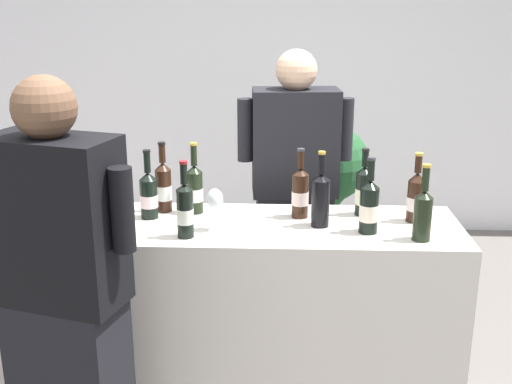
{
  "coord_description": "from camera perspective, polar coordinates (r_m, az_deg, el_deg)",
  "views": [
    {
      "loc": [
        0.25,
        -2.64,
        1.93
      ],
      "look_at": [
        0.14,
        0.0,
        1.11
      ],
      "focal_mm": 44.16,
      "sensor_mm": 36.0,
      "label": 1
    }
  ],
  "objects": [
    {
      "name": "person_guest",
      "position": [
        2.45,
        -16.93,
        -10.48
      ],
      "size": [
        0.6,
        0.36,
        1.69
      ],
      "color": "black",
      "rests_on": "ground_plane"
    },
    {
      "name": "wine_bottle_7",
      "position": [
        2.9,
        -9.69,
        -0.24
      ],
      "size": [
        0.08,
        0.08,
        0.32
      ],
      "color": "black",
      "rests_on": "counter"
    },
    {
      "name": "wine_bottle_8",
      "position": [
        2.91,
        14.29,
        -0.42
      ],
      "size": [
        0.08,
        0.08,
        0.32
      ],
      "color": "black",
      "rests_on": "counter"
    },
    {
      "name": "wine_bottle_5",
      "position": [
        2.68,
        14.88,
        -1.81
      ],
      "size": [
        0.08,
        0.08,
        0.33
      ],
      "color": "black",
      "rests_on": "counter"
    },
    {
      "name": "potted_shrub",
      "position": [
        3.99,
        5.21,
        0.68
      ],
      "size": [
        0.59,
        0.62,
        1.2
      ],
      "color": "brown",
      "rests_on": "ground_plane"
    },
    {
      "name": "wine_bottle_3",
      "position": [
        2.77,
        5.87,
        -0.59
      ],
      "size": [
        0.08,
        0.08,
        0.34
      ],
      "color": "black",
      "rests_on": "counter"
    },
    {
      "name": "wall_back",
      "position": [
        5.27,
        -0.42,
        11.44
      ],
      "size": [
        8.0,
        0.1,
        2.8
      ],
      "primitive_type": "cube",
      "color": "white",
      "rests_on": "ground_plane"
    },
    {
      "name": "wine_bottle_10",
      "position": [
        2.99,
        -8.38,
        0.52
      ],
      "size": [
        0.08,
        0.08,
        0.33
      ],
      "color": "black",
      "rests_on": "counter"
    },
    {
      "name": "wine_bottle_2",
      "position": [
        2.64,
        -6.45,
        -1.6
      ],
      "size": [
        0.07,
        0.07,
        0.33
      ],
      "color": "black",
      "rests_on": "counter"
    },
    {
      "name": "wine_bottle_9",
      "position": [
        2.94,
        -5.57,
        0.33
      ],
      "size": [
        0.08,
        0.08,
        0.34
      ],
      "color": "black",
      "rests_on": "counter"
    },
    {
      "name": "wine_bottle_0",
      "position": [
        2.94,
        9.73,
        0.12
      ],
      "size": [
        0.08,
        0.08,
        0.32
      ],
      "color": "black",
      "rests_on": "counter"
    },
    {
      "name": "wine_bottle_4",
      "position": [
        2.88,
        4.02,
        -0.05
      ],
      "size": [
        0.08,
        0.08,
        0.32
      ],
      "color": "black",
      "rests_on": "counter"
    },
    {
      "name": "person_server",
      "position": [
        3.43,
        3.45,
        -1.68
      ],
      "size": [
        0.61,
        0.27,
        1.68
      ],
      "color": "black",
      "rests_on": "ground_plane"
    },
    {
      "name": "counter",
      "position": [
        3.02,
        -2.78,
        -11.45
      ],
      "size": [
        2.12,
        0.57,
        0.96
      ],
      "primitive_type": "cube",
      "color": "beige",
      "rests_on": "ground_plane"
    },
    {
      "name": "wine_bottle_6",
      "position": [
        2.87,
        -13.67,
        -0.31
      ],
      "size": [
        0.08,
        0.08,
        0.33
      ],
      "color": "black",
      "rests_on": "counter"
    },
    {
      "name": "wine_glass",
      "position": [
        2.71,
        -3.75,
        -0.85
      ],
      "size": [
        0.08,
        0.08,
        0.19
      ],
      "color": "silver",
      "rests_on": "counter"
    },
    {
      "name": "wine_bottle_1",
      "position": [
        2.72,
        10.2,
        -1.28
      ],
      "size": [
        0.08,
        0.08,
        0.33
      ],
      "color": "black",
      "rests_on": "counter"
    },
    {
      "name": "ice_bucket",
      "position": [
        2.93,
        -18.32,
        -0.58
      ],
      "size": [
        0.2,
        0.2,
        0.23
      ],
      "color": "silver",
      "rests_on": "counter"
    }
  ]
}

